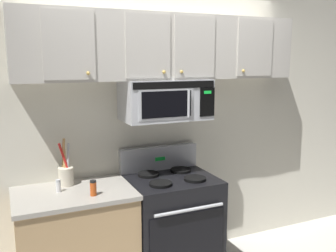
{
  "coord_description": "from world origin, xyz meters",
  "views": [
    {
      "loc": [
        -1.31,
        -2.43,
        1.92
      ],
      "look_at": [
        0.0,
        0.49,
        1.35
      ],
      "focal_mm": 39.95,
      "sensor_mm": 36.0,
      "label": 1
    }
  ],
  "objects": [
    {
      "name": "counter_segment",
      "position": [
        -0.84,
        0.43,
        0.45
      ],
      "size": [
        0.93,
        0.65,
        0.9
      ],
      "color": "tan",
      "rests_on": "ground_plane"
    },
    {
      "name": "back_wall",
      "position": [
        0.0,
        0.79,
        1.35
      ],
      "size": [
        5.2,
        0.1,
        2.7
      ],
      "primitive_type": "cube",
      "color": "silver",
      "rests_on": "ground_plane"
    },
    {
      "name": "spice_jar",
      "position": [
        -0.72,
        0.27,
        0.96
      ],
      "size": [
        0.05,
        0.05,
        0.12
      ],
      "color": "#C64C19",
      "rests_on": "counter_segment"
    },
    {
      "name": "salt_shaker",
      "position": [
        -0.95,
        0.46,
        0.95
      ],
      "size": [
        0.04,
        0.04,
        0.1
      ],
      "color": "white",
      "rests_on": "counter_segment"
    },
    {
      "name": "stove_range",
      "position": [
        0.0,
        0.42,
        0.47
      ],
      "size": [
        0.76,
        0.69,
        1.12
      ],
      "color": "black",
      "rests_on": "ground_plane"
    },
    {
      "name": "over_range_microwave",
      "position": [
        -0.0,
        0.54,
        1.58
      ],
      "size": [
        0.76,
        0.43,
        0.35
      ],
      "color": "#B7BABF"
    },
    {
      "name": "utensil_crock_cream",
      "position": [
        -0.87,
        0.6,
        1.0
      ],
      "size": [
        0.12,
        0.12,
        0.39
      ],
      "color": "beige",
      "rests_on": "counter_segment"
    },
    {
      "name": "upper_cabinets",
      "position": [
        -0.0,
        0.57,
        2.02
      ],
      "size": [
        2.5,
        0.36,
        0.55
      ],
      "color": "#BCB7AD"
    }
  ]
}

